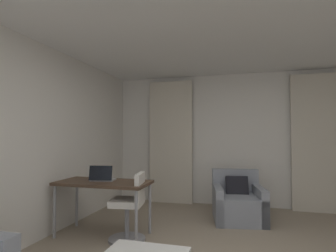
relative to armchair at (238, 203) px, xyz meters
The scene contains 9 objects.
wall_window 1.42m from the armchair, 89.01° to the left, with size 5.12×0.06×2.60m.
wall_left 3.41m from the armchair, 140.69° to the right, with size 0.06×6.12×2.60m.
ceiling 3.13m from the armchair, 89.53° to the right, with size 5.12×6.12×0.06m, color white.
curtain_left_panel 1.87m from the armchair, 148.20° to the left, with size 0.90×0.06×2.50m.
curtain_right_panel 1.90m from the armchair, 31.18° to the left, with size 0.90×0.06×2.50m.
armchair is the anchor object (origin of this frame).
desk 2.19m from the armchair, 145.52° to the right, with size 1.28×0.61×0.74m.
desk_chair 1.87m from the armchair, 135.86° to the right, with size 0.48×0.48×0.88m.
laptop 2.22m from the armchair, 146.72° to the right, with size 0.36×0.30×0.22m.
Camera 1 is at (0.09, -2.61, 1.37)m, focal length 29.48 mm.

